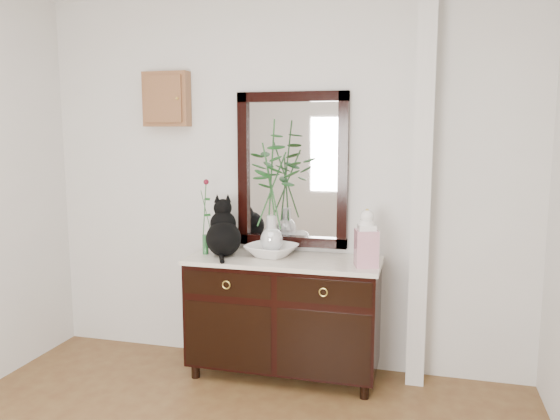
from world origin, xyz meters
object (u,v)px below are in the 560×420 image
(cat, at_px, (223,227))
(ginger_jar, at_px, (367,237))
(lotus_bowl, at_px, (272,250))
(sideboard, at_px, (284,311))

(cat, distance_m, ginger_jar, 1.01)
(ginger_jar, bearing_deg, lotus_bowl, 170.27)
(sideboard, bearing_deg, lotus_bowl, 160.37)
(sideboard, bearing_deg, ginger_jar, -7.97)
(sideboard, relative_size, cat, 3.32)
(sideboard, xyz_separation_m, cat, (-0.43, -0.01, 0.58))
(cat, height_order, ginger_jar, cat)
(lotus_bowl, height_order, ginger_jar, ginger_jar)
(ginger_jar, bearing_deg, cat, 176.23)
(cat, bearing_deg, lotus_bowl, -14.89)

